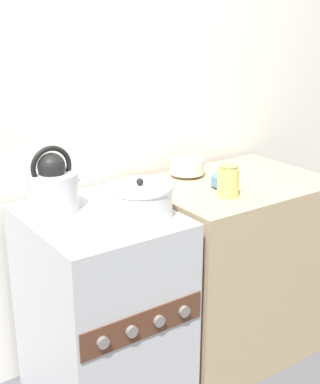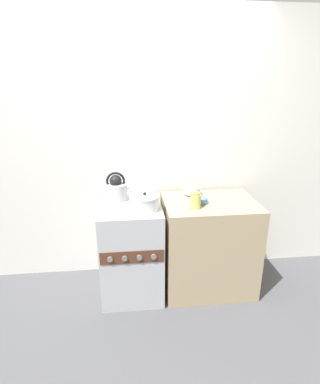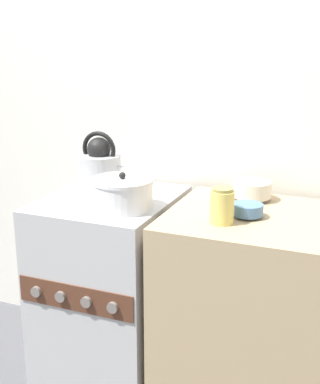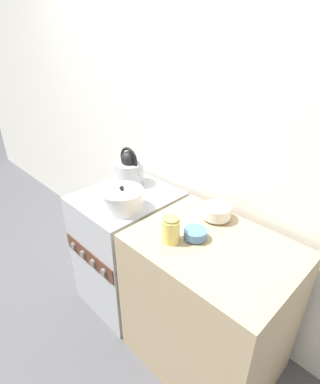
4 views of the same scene
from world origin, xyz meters
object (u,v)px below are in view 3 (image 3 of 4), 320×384
storage_jar (222,206)px  stove (112,288)px  cooking_pot (123,194)px  small_ceramic_bowl (248,210)px  enamel_bowl (252,189)px  kettle (100,166)px

storage_jar → stove: bearing=165.6°
cooking_pot → storage_jar: bearing=-3.6°
stove → storage_jar: bearing=-14.4°
stove → storage_jar: storage_jar is taller
cooking_pot → storage_jar: (0.42, -0.03, 0.01)m
small_ceramic_bowl → storage_jar: bearing=-125.4°
stove → small_ceramic_bowl: small_ceramic_bowl is taller
enamel_bowl → small_ceramic_bowl: enamel_bowl is taller
enamel_bowl → cooking_pot: bearing=-146.5°
cooking_pot → enamel_bowl: 0.55m
enamel_bowl → stove: bearing=-161.7°
enamel_bowl → small_ceramic_bowl: bearing=-81.4°
kettle → small_ceramic_bowl: 0.76m
kettle → cooking_pot: (0.24, -0.25, -0.04)m
cooking_pot → storage_jar: cooking_pot is taller
stove → small_ceramic_bowl: bearing=-3.3°
stove → enamel_bowl: 0.78m
stove → cooking_pot: bearing=-43.0°
cooking_pot → enamel_bowl: cooking_pot is taller
stove → kettle: kettle is taller
stove → kettle: 0.56m
stove → kettle: (-0.12, 0.14, 0.53)m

